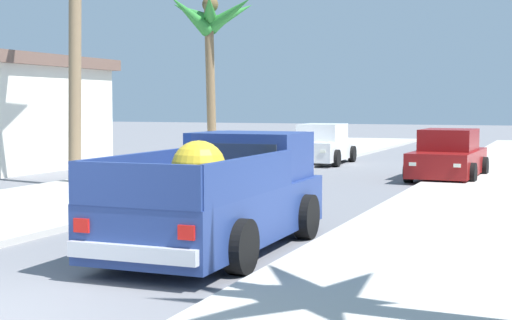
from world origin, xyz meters
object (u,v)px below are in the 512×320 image
Objects in this scene: car_left_near at (322,145)px; car_right_near at (448,156)px; pickup_truck at (222,199)px; palm_tree_left_fore at (211,24)px; car_left_mid at (225,163)px.

car_left_near is 7.05m from car_right_near.
car_left_near is (-3.63, 17.19, -0.08)m from pickup_truck.
car_right_near is 10.73m from palm_tree_left_fore.
car_left_near is at bearing 139.86° from car_right_near.
car_left_near is 1.00× the size of car_right_near.
car_left_mid is (0.14, -9.36, 0.00)m from car_left_near.
car_left_mid is at bearing -89.15° from car_left_near.
car_right_near is at bearing -40.14° from car_left_near.
car_left_mid is at bearing 114.02° from pickup_truck.
car_left_near is 1.00× the size of car_left_mid.
car_left_mid is (-5.25, -4.82, 0.00)m from car_right_near.
palm_tree_left_fore is at bearing -155.85° from car_left_near.
palm_tree_left_fore reaches higher than car_right_near.
car_right_near is (5.39, -4.55, 0.00)m from car_left_near.
pickup_truck is 0.81× the size of palm_tree_left_fore.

